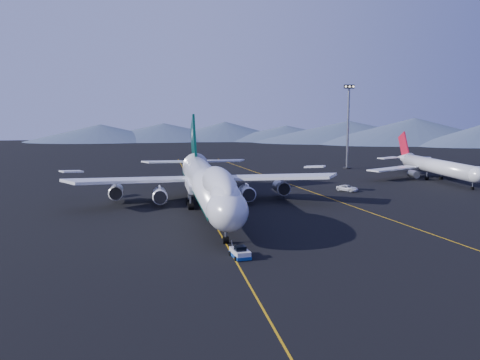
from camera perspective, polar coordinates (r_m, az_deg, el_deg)
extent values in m
plane|color=black|center=(110.07, -3.49, -3.33)|extent=(500.00, 500.00, 0.00)
cube|color=#C78D0B|center=(110.07, -3.49, -3.32)|extent=(0.25, 220.00, 0.01)
cube|color=#C78D0B|center=(126.31, 9.66, -1.97)|extent=(28.08, 198.09, 0.01)
cone|color=#48576F|center=(340.39, -14.68, 5.03)|extent=(100.00, 100.00, 12.00)
cone|color=#48576F|center=(343.23, -1.60, 5.31)|extent=(100.00, 100.00, 12.00)
cone|color=#48576F|center=(337.96, 11.50, 5.11)|extent=(100.00, 100.00, 12.00)
cylinder|color=silver|center=(109.12, -3.52, -0.44)|extent=(6.50, 56.00, 6.50)
ellipsoid|color=silver|center=(81.73, -1.39, -3.24)|extent=(6.50, 10.40, 6.50)
ellipsoid|color=silver|center=(90.58, -2.27, -0.55)|extent=(5.13, 25.16, 5.85)
cube|color=black|center=(79.56, -1.19, -2.67)|extent=(3.60, 1.61, 1.29)
cone|color=silver|center=(141.62, -4.97, 1.78)|extent=(6.50, 12.00, 6.50)
cube|color=#033429|center=(110.24, -3.57, -0.83)|extent=(6.24, 60.00, 1.10)
cube|color=silver|center=(114.69, -3.81, -0.59)|extent=(7.50, 13.00, 1.60)
cube|color=silver|center=(119.99, -11.02, -0.01)|extent=(30.62, 23.28, 2.83)
cube|color=silver|center=(122.75, 2.64, 0.30)|extent=(30.62, 23.28, 2.83)
cylinder|color=slate|center=(116.43, -8.56, -1.58)|extent=(2.90, 5.50, 2.90)
cylinder|color=slate|center=(123.05, -13.05, -1.19)|extent=(2.90, 5.50, 2.90)
cylinder|color=slate|center=(118.30, 0.68, -1.35)|extent=(2.90, 5.50, 2.90)
cylinder|color=slate|center=(126.57, 4.38, -0.76)|extent=(2.90, 5.50, 2.90)
cube|color=#033429|center=(140.19, -4.96, 3.77)|extent=(0.55, 14.11, 15.94)
cube|color=silver|center=(142.66, -8.02, 1.94)|extent=(12.39, 9.47, 0.98)
cube|color=silver|center=(143.87, -2.04, 2.06)|extent=(12.39, 9.47, 0.98)
cylinder|color=black|center=(84.29, -1.53, -6.42)|extent=(0.90, 1.10, 1.10)
cube|color=silver|center=(76.63, 0.01, -7.77)|extent=(2.56, 4.29, 1.01)
cube|color=navy|center=(76.73, 0.01, -8.04)|extent=(2.67, 4.48, 0.46)
cube|color=black|center=(76.44, 0.01, -7.24)|extent=(1.66, 1.66, 0.83)
cylinder|color=silver|center=(163.86, 20.41, 1.31)|extent=(4.26, 35.84, 4.26)
ellipsoid|color=silver|center=(148.74, 23.86, 0.51)|extent=(4.26, 5.96, 4.26)
cone|color=silver|center=(182.42, 17.09, 2.22)|extent=(4.26, 7.84, 4.26)
cube|color=silver|center=(163.64, 16.02, 1.17)|extent=(18.81, 12.70, 0.39)
cube|color=silver|center=(174.50, 22.67, 1.27)|extent=(18.81, 12.70, 0.39)
cylinder|color=slate|center=(163.57, 18.02, 0.62)|extent=(2.13, 3.92, 2.13)
cylinder|color=slate|center=(169.64, 21.71, 0.69)|extent=(2.13, 3.92, 2.13)
cube|color=red|center=(182.58, 17.06, 3.56)|extent=(0.39, 7.64, 9.03)
imported|color=white|center=(138.10, 11.40, -0.85)|extent=(5.47, 5.97, 1.55)
cylinder|color=black|center=(188.42, 11.33, 1.28)|extent=(2.65, 2.65, 0.44)
cylinder|color=slate|center=(187.38, 11.44, 5.41)|extent=(0.77, 0.77, 27.63)
cube|color=black|center=(187.34, 11.56, 9.74)|extent=(3.54, 0.88, 1.33)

